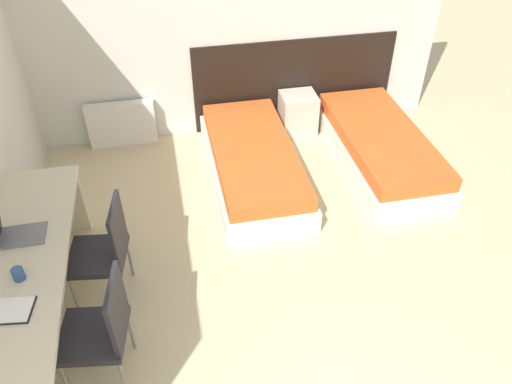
% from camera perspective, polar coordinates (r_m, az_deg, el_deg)
% --- Properties ---
extents(wall_back, '(5.23, 0.05, 2.70)m').
position_cam_1_polar(wall_back, '(5.74, -4.32, 18.93)').
color(wall_back, silver).
rests_on(wall_back, ground_plane).
extents(headboard_panel, '(2.45, 0.03, 1.08)m').
position_cam_1_polar(headboard_panel, '(6.19, 4.40, 12.34)').
color(headboard_panel, black).
rests_on(headboard_panel, ground_plane).
extents(bed_near_window, '(0.90, 2.02, 0.40)m').
position_cam_1_polar(bed_near_window, '(5.35, -0.34, 3.41)').
color(bed_near_window, silver).
rests_on(bed_near_window, ground_plane).
extents(bed_near_door, '(0.90, 2.02, 0.40)m').
position_cam_1_polar(bed_near_door, '(5.76, 13.95, 5.02)').
color(bed_near_door, silver).
rests_on(bed_near_door, ground_plane).
extents(nightstand, '(0.42, 0.37, 0.49)m').
position_cam_1_polar(nightstand, '(6.15, 4.81, 8.97)').
color(nightstand, beige).
rests_on(nightstand, ground_plane).
extents(radiator, '(0.78, 0.12, 0.54)m').
position_cam_1_polar(radiator, '(6.07, -15.06, 7.51)').
color(radiator, silver).
rests_on(radiator, ground_plane).
extents(desk, '(0.61, 2.49, 0.74)m').
position_cam_1_polar(desk, '(3.89, -24.90, -10.00)').
color(desk, beige).
rests_on(desk, ground_plane).
extents(chair_near_laptop, '(0.50, 0.50, 0.95)m').
position_cam_1_polar(chair_near_laptop, '(4.08, -16.92, -6.21)').
color(chair_near_laptop, '#232328').
rests_on(chair_near_laptop, ground_plane).
extents(chair_near_notebook, '(0.50, 0.50, 0.95)m').
position_cam_1_polar(chair_near_notebook, '(3.58, -17.25, -14.59)').
color(chair_near_notebook, '#232328').
rests_on(chair_near_notebook, ground_plane).
extents(laptop, '(0.33, 0.24, 0.34)m').
position_cam_1_polar(laptop, '(4.04, -26.00, -3.99)').
color(laptop, slate).
rests_on(laptop, desk).
extents(open_notebook, '(0.32, 0.25, 0.02)m').
position_cam_1_polar(open_notebook, '(3.59, -26.38, -12.04)').
color(open_notebook, black).
rests_on(open_notebook, desk).
extents(mug, '(0.08, 0.08, 0.09)m').
position_cam_1_polar(mug, '(3.74, -25.53, -8.46)').
color(mug, '#2D5184').
rests_on(mug, desk).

